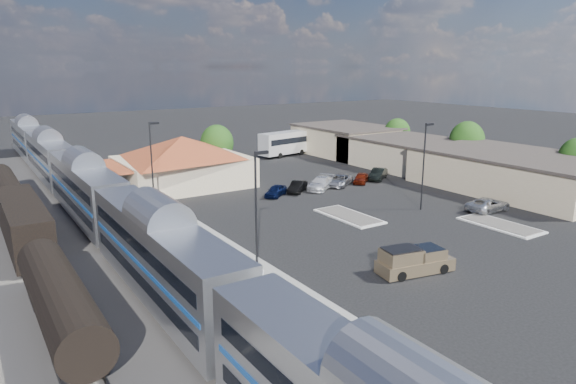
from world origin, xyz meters
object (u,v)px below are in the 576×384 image
station_depot (182,161)px  pickup_truck (415,261)px  coach_bus (291,141)px  suv (488,205)px

station_depot → pickup_truck: (3.50, -35.58, -2.21)m
station_depot → coach_bus: (23.99, 12.00, -0.83)m
station_depot → pickup_truck: station_depot is taller
station_depot → suv: bearing=-52.3°
suv → coach_bus: (2.17, 40.22, 1.57)m
suv → coach_bus: coach_bus is taller
suv → coach_bus: size_ratio=0.41×
station_depot → coach_bus: station_depot is taller
pickup_truck → station_depot: bearing=16.3°
station_depot → suv: station_depot is taller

